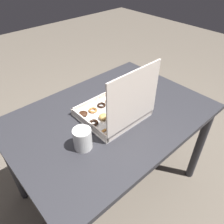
# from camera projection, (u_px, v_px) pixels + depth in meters

# --- Properties ---
(ground_plane) EXTENTS (8.00, 8.00, 0.00)m
(ground_plane) POSITION_uv_depth(u_px,v_px,m) (111.00, 184.00, 1.70)
(ground_plane) COLOR #6B6054
(dining_table) EXTENTS (1.16, 0.81, 0.70)m
(dining_table) POSITION_uv_depth(u_px,v_px,m) (110.00, 126.00, 1.32)
(dining_table) COLOR #2D2D33
(dining_table) RESTS_ON ground_plane
(donut_box) EXTENTS (0.34, 0.32, 0.35)m
(donut_box) POSITION_uv_depth(u_px,v_px,m) (119.00, 109.00, 1.19)
(donut_box) COLOR white
(donut_box) RESTS_ON dining_table
(coffee_mug) EXTENTS (0.09, 0.09, 0.11)m
(coffee_mug) POSITION_uv_depth(u_px,v_px,m) (83.00, 139.00, 1.03)
(coffee_mug) COLOR white
(coffee_mug) RESTS_ON dining_table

